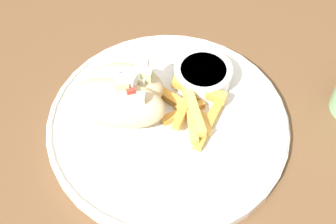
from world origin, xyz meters
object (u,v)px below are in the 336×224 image
fries_pile (193,109)px  plate (168,123)px  pita_sandwich_far (125,85)px  sauce_ramekin (203,74)px  pita_sandwich_near (117,102)px

fries_pile → plate: bearing=-139.5°
pita_sandwich_far → fries_pile: size_ratio=1.10×
pita_sandwich_far → fries_pile: pita_sandwich_far is taller
sauce_ramekin → pita_sandwich_near: bearing=-131.5°
pita_sandwich_near → fries_pile: size_ratio=1.32×
sauce_ramekin → pita_sandwich_far: bearing=-143.5°
plate → pita_sandwich_near: size_ratio=2.35×
plate → pita_sandwich_near: bearing=-165.0°
pita_sandwich_far → fries_pile: bearing=-5.0°
pita_sandwich_near → fries_pile: 0.10m
plate → fries_pile: bearing=40.5°
plate → pita_sandwich_far: size_ratio=2.83×
pita_sandwich_far → pita_sandwich_near: bearing=-95.7°
pita_sandwich_near → plate: bearing=6.4°
fries_pile → sauce_ramekin: sauce_ramekin is taller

